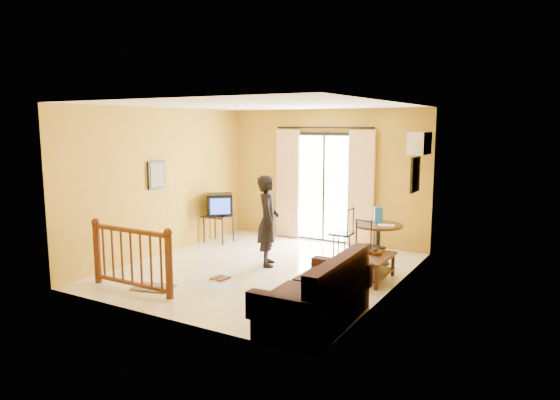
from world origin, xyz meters
The scene contains 19 objects.
ground centered at (0.00, 0.00, 0.00)m, with size 5.00×5.00×0.00m, color beige.
room_shell centered at (0.00, 0.00, 1.70)m, with size 5.00×5.00×5.00m.
balcony_door centered at (0.00, 2.43, 1.19)m, with size 2.25×0.14×2.46m.
tv_table centered at (-1.90, 1.27, 0.50)m, with size 0.58×0.48×0.58m.
television centered at (-1.87, 1.26, 0.81)m, with size 0.69×0.69×0.46m.
picture_left centered at (-2.22, -0.20, 1.55)m, with size 0.05×0.42×0.52m.
dining_table centered at (1.58, 1.35, 0.57)m, with size 0.87×0.87×0.72m.
water_jug centered at (1.55, 1.45, 0.87)m, with size 0.16×0.16×0.30m, color blue.
serving_tray centered at (1.76, 1.25, 0.73)m, with size 0.28×0.18×0.02m, color beige.
dining_chairs centered at (1.26, 1.05, 0.00)m, with size 1.29×1.23×0.95m.
air_conditioner centered at (2.09, 1.95, 2.15)m, with size 0.31×0.60×0.40m.
botanical_print centered at (2.22, 1.30, 1.65)m, with size 0.05×0.50×0.60m.
coffee_table centered at (1.85, 0.34, 0.27)m, with size 0.51×0.92×0.41m.
bowl centered at (1.85, 0.48, 0.44)m, with size 0.21×0.21×0.07m, color brown.
sofa centered at (1.86, -1.66, 0.33)m, with size 0.90×1.87×0.88m.
standing_person centered at (-0.07, 0.28, 0.80)m, with size 0.59×0.39×1.61m, color black.
stair_balustrade centered at (-1.15, -1.90, 0.56)m, with size 1.63×0.13×1.04m.
doormat centered at (-0.93, -1.68, 0.01)m, with size 0.60×0.40×0.02m, color #625C4E.
sandals centered at (-0.33, -0.80, 0.01)m, with size 0.26×0.26×0.03m.
Camera 1 is at (4.42, -7.08, 2.48)m, focal length 32.00 mm.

